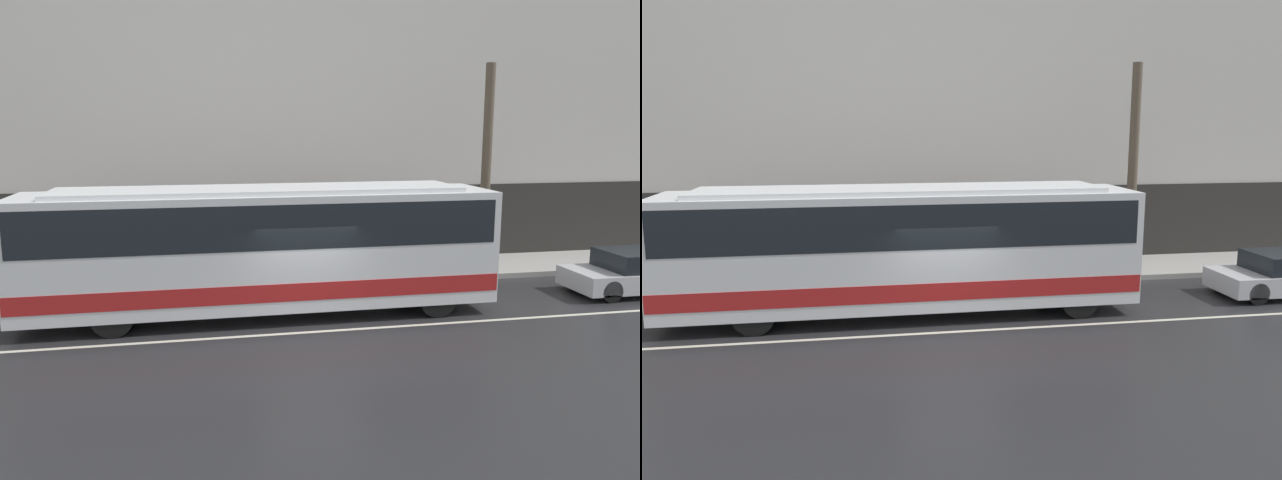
# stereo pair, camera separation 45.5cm
# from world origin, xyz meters

# --- Properties ---
(ground_plane) EXTENTS (60.00, 60.00, 0.00)m
(ground_plane) POSITION_xyz_m (0.00, 0.00, 0.00)
(ground_plane) COLOR #262628
(sidewalk) EXTENTS (60.00, 3.00, 0.17)m
(sidewalk) POSITION_xyz_m (0.00, 5.50, 0.09)
(sidewalk) COLOR #A09E99
(sidewalk) RESTS_ON ground_plane
(building_facade) EXTENTS (60.00, 0.35, 13.20)m
(building_facade) POSITION_xyz_m (0.00, 7.14, 6.39)
(building_facade) COLOR silver
(building_facade) RESTS_ON ground_plane
(lane_stripe) EXTENTS (54.00, 0.14, 0.01)m
(lane_stripe) POSITION_xyz_m (0.00, 0.00, 0.00)
(lane_stripe) COLOR beige
(lane_stripe) RESTS_ON ground_plane
(transit_bus) EXTENTS (12.13, 2.57, 3.37)m
(transit_bus) POSITION_xyz_m (-0.98, 1.70, 1.90)
(transit_bus) COLOR white
(transit_bus) RESTS_ON ground_plane
(utility_pole_near) EXTENTS (0.31, 0.31, 6.67)m
(utility_pole_near) POSITION_xyz_m (6.56, 4.42, 3.51)
(utility_pole_near) COLOR brown
(utility_pole_near) RESTS_ON sidewalk
(pedestrian_waiting) EXTENTS (0.36, 0.36, 1.52)m
(pedestrian_waiting) POSITION_xyz_m (-5.26, 5.02, 0.87)
(pedestrian_waiting) COLOR #1E5933
(pedestrian_waiting) RESTS_ON sidewalk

